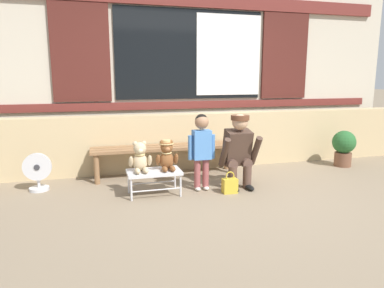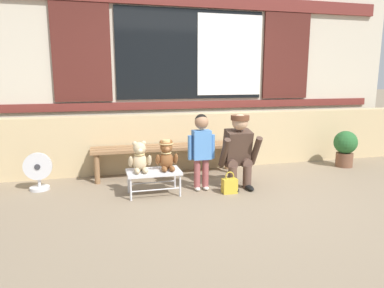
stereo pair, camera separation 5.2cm
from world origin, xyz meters
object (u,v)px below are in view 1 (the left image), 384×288
object	(u,v)px
teddy_bear_plain	(140,158)
child_standing	(202,144)
teddy_bear_with_hat	(167,156)
handbag_on_ground	(230,185)
adult_crouching	(239,150)
floor_fan	(38,172)
small_display_bench	(154,173)
potted_plant	(344,146)
wooden_bench_long	(166,150)

from	to	relation	value
teddy_bear_plain	child_standing	bearing A→B (deg)	1.79
teddy_bear_with_hat	handbag_on_ground	bearing A→B (deg)	-14.27
teddy_bear_plain	adult_crouching	world-z (taller)	adult_crouching
adult_crouching	floor_fan	size ratio (longest dim) A/B	1.98
adult_crouching	floor_fan	xyz separation A→B (m)	(-2.46, 0.52, -0.24)
handbag_on_ground	floor_fan	xyz separation A→B (m)	(-2.27, 0.72, 0.14)
small_display_bench	potted_plant	distance (m)	3.18
teddy_bear_plain	teddy_bear_with_hat	bearing A→B (deg)	0.13
teddy_bear_plain	potted_plant	bearing A→B (deg)	9.84
teddy_bear_with_hat	potted_plant	size ratio (longest dim) A/B	0.64
small_display_bench	floor_fan	bearing A→B (deg)	158.53
small_display_bench	floor_fan	distance (m)	1.47
wooden_bench_long	potted_plant	distance (m)	2.83
wooden_bench_long	teddy_bear_plain	world-z (taller)	teddy_bear_plain
potted_plant	wooden_bench_long	bearing A→B (deg)	175.96
teddy_bear_plain	potted_plant	xyz separation A→B (m)	(3.29, 0.57, -0.14)
small_display_bench	teddy_bear_plain	world-z (taller)	teddy_bear_plain
wooden_bench_long	adult_crouching	bearing A→B (deg)	-43.79
wooden_bench_long	potted_plant	bearing A→B (deg)	-4.04
teddy_bear_plain	child_standing	xyz separation A→B (m)	(0.76, 0.02, 0.13)
wooden_bench_long	potted_plant	size ratio (longest dim) A/B	3.68
small_display_bench	potted_plant	xyz separation A→B (m)	(3.13, 0.57, 0.06)
teddy_bear_plain	floor_fan	world-z (taller)	teddy_bear_plain
handbag_on_ground	floor_fan	bearing A→B (deg)	162.30
small_display_bench	adult_crouching	xyz separation A→B (m)	(1.10, 0.02, 0.21)
teddy_bear_plain	adult_crouching	size ratio (longest dim) A/B	0.38
adult_crouching	floor_fan	world-z (taller)	adult_crouching
floor_fan	potted_plant	bearing A→B (deg)	0.44
small_display_bench	teddy_bear_with_hat	xyz separation A→B (m)	(0.16, 0.00, 0.21)
teddy_bear_with_hat	child_standing	size ratio (longest dim) A/B	0.38
child_standing	teddy_bear_plain	bearing A→B (deg)	-178.21
teddy_bear_plain	child_standing	distance (m)	0.77
wooden_bench_long	child_standing	bearing A→B (deg)	-68.66
adult_crouching	potted_plant	size ratio (longest dim) A/B	1.67
teddy_bear_plain	potted_plant	size ratio (longest dim) A/B	0.64
handbag_on_ground	wooden_bench_long	bearing A→B (deg)	121.64
handbag_on_ground	potted_plant	bearing A→B (deg)	18.81
child_standing	adult_crouching	size ratio (longest dim) A/B	1.01
wooden_bench_long	adult_crouching	xyz separation A→B (m)	(0.78, -0.75, 0.11)
child_standing	potted_plant	world-z (taller)	child_standing
handbag_on_ground	adult_crouching	bearing A→B (deg)	46.74
child_standing	handbag_on_ground	xyz separation A→B (m)	(0.30, -0.21, -0.50)
child_standing	floor_fan	size ratio (longest dim) A/B	2.00
potted_plant	handbag_on_ground	bearing A→B (deg)	-161.19
wooden_bench_long	small_display_bench	bearing A→B (deg)	-112.03
teddy_bear_with_hat	adult_crouching	world-z (taller)	adult_crouching
teddy_bear_plain	handbag_on_ground	xyz separation A→B (m)	(1.06, -0.19, -0.37)
teddy_bear_plain	handbag_on_ground	bearing A→B (deg)	-10.04
floor_fan	handbag_on_ground	bearing A→B (deg)	-17.70
wooden_bench_long	child_standing	distance (m)	0.83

